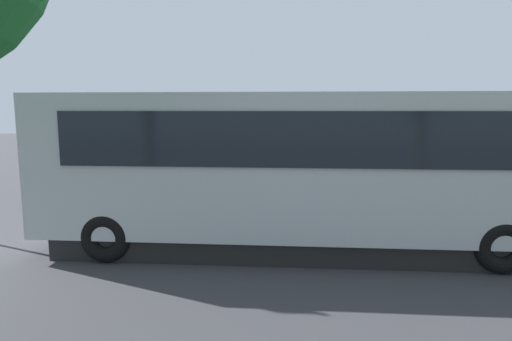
# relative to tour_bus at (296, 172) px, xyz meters

# --- Properties ---
(ground_plane) EXTENTS (80.00, 80.00, 0.00)m
(ground_plane) POSITION_rel_tour_bus_xyz_m (1.30, -4.44, -1.65)
(ground_plane) COLOR #38383D
(tour_bus) EXTENTS (10.57, 2.91, 3.25)m
(tour_bus) POSITION_rel_tour_bus_xyz_m (0.00, 0.00, 0.00)
(tour_bus) COLOR #B7BABF
(tour_bus) RESTS_ON ground_plane
(spectator_far_left) EXTENTS (0.58, 0.34, 1.80)m
(spectator_far_left) POSITION_rel_tour_bus_xyz_m (-1.67, -2.66, -0.56)
(spectator_far_left) COLOR black
(spectator_far_left) RESTS_ON ground_plane
(spectator_left) EXTENTS (0.58, 0.35, 1.79)m
(spectator_left) POSITION_rel_tour_bus_xyz_m (-0.72, -2.72, -0.58)
(spectator_left) COLOR black
(spectator_left) RESTS_ON ground_plane
(spectator_centre) EXTENTS (0.57, 0.33, 1.68)m
(spectator_centre) POSITION_rel_tour_bus_xyz_m (0.31, -2.71, -0.65)
(spectator_centre) COLOR black
(spectator_centre) RESTS_ON ground_plane
(spectator_right) EXTENTS (0.58, 0.35, 1.73)m
(spectator_right) POSITION_rel_tour_bus_xyz_m (1.19, -2.71, -0.62)
(spectator_right) COLOR black
(spectator_right) RESTS_ON ground_plane
(spectator_far_right) EXTENTS (0.57, 0.32, 1.66)m
(spectator_far_right) POSITION_rel_tour_bus_xyz_m (2.18, -2.83, -0.67)
(spectator_far_right) COLOR black
(spectator_far_right) RESTS_ON ground_plane
(parked_motorcycle_silver) EXTENTS (2.05, 0.58, 0.99)m
(parked_motorcycle_silver) POSITION_rel_tour_bus_xyz_m (-2.35, -1.89, -1.16)
(parked_motorcycle_silver) COLOR black
(parked_motorcycle_silver) RESTS_ON ground_plane
(stunt_motorcycle) EXTENTS (1.98, 0.74, 1.72)m
(stunt_motorcycle) POSITION_rel_tour_bus_xyz_m (2.98, -6.21, -0.63)
(stunt_motorcycle) COLOR black
(stunt_motorcycle) RESTS_ON ground_plane
(traffic_cone) EXTENTS (0.34, 0.34, 0.63)m
(traffic_cone) POSITION_rel_tour_bus_xyz_m (0.91, -6.31, -1.34)
(traffic_cone) COLOR orange
(traffic_cone) RESTS_ON ground_plane
(bay_line_a) EXTENTS (0.15, 4.74, 0.01)m
(bay_line_a) POSITION_rel_tour_bus_xyz_m (-1.34, -6.26, -1.64)
(bay_line_a) COLOR white
(bay_line_a) RESTS_ON ground_plane
(bay_line_b) EXTENTS (0.15, 4.38, 0.01)m
(bay_line_b) POSITION_rel_tour_bus_xyz_m (1.28, -6.26, -1.64)
(bay_line_b) COLOR white
(bay_line_b) RESTS_ON ground_plane
(bay_line_c) EXTENTS (0.15, 4.51, 0.01)m
(bay_line_c) POSITION_rel_tour_bus_xyz_m (3.90, -6.26, -1.64)
(bay_line_c) COLOR white
(bay_line_c) RESTS_ON ground_plane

